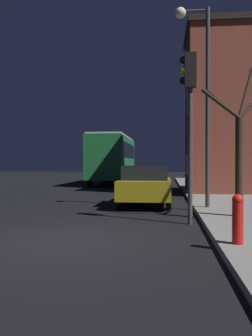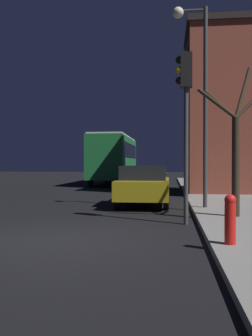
{
  "view_description": "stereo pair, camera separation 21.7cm",
  "coord_description": "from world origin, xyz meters",
  "px_view_note": "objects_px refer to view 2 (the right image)",
  "views": [
    {
      "loc": [
        2.19,
        -7.59,
        1.6
      ],
      "look_at": [
        0.09,
        12.2,
        1.35
      ],
      "focal_mm": 40.0,
      "sensor_mm": 36.0,
      "label": 1
    },
    {
      "loc": [
        2.4,
        -7.56,
        1.6
      ],
      "look_at": [
        0.09,
        12.2,
        1.35
      ],
      "focal_mm": 40.0,
      "sensor_mm": 36.0,
      "label": 2
    }
  ],
  "objects_px": {
    "bare_tree": "(235,147)",
    "car_mid_lane": "(152,177)",
    "streetlamp": "(197,78)",
    "bus": "(114,156)",
    "fire_hydrant": "(230,218)",
    "car_near_lane": "(144,185)",
    "traffic_light": "(185,102)"
  },
  "relations": [
    {
      "from": "bare_tree",
      "to": "fire_hydrant",
      "type": "xyz_separation_m",
      "value": [
        -0.71,
        -3.7,
        -1.43
      ]
    },
    {
      "from": "streetlamp",
      "to": "fire_hydrant",
      "type": "relative_size",
      "value": 7.36
    },
    {
      "from": "car_near_lane",
      "to": "car_mid_lane",
      "type": "xyz_separation_m",
      "value": [
        -0.17,
        9.55,
        -0.04
      ]
    },
    {
      "from": "bus",
      "to": "streetlamp",
      "type": "bearing_deg",
      "value": -72.0
    },
    {
      "from": "fire_hydrant",
      "to": "bare_tree",
      "type": "bearing_deg",
      "value": 79.1
    },
    {
      "from": "car_near_lane",
      "to": "fire_hydrant",
      "type": "height_order",
      "value": "car_near_lane"
    },
    {
      "from": "car_mid_lane",
      "to": "car_near_lane",
      "type": "bearing_deg",
      "value": -88.96
    },
    {
      "from": "bus",
      "to": "fire_hydrant",
      "type": "xyz_separation_m",
      "value": [
        5.36,
        -21.65,
        -1.55
      ]
    },
    {
      "from": "traffic_light",
      "to": "bus",
      "type": "distance_m",
      "value": 19.28
    },
    {
      "from": "traffic_light",
      "to": "fire_hydrant",
      "type": "distance_m",
      "value": 4.01
    },
    {
      "from": "streetlamp",
      "to": "traffic_light",
      "type": "relative_size",
      "value": 1.49
    },
    {
      "from": "bare_tree",
      "to": "bus",
      "type": "xyz_separation_m",
      "value": [
        -6.07,
        17.95,
        0.12
      ]
    },
    {
      "from": "car_near_lane",
      "to": "fire_hydrant",
      "type": "bearing_deg",
      "value": -74.26
    },
    {
      "from": "bus",
      "to": "car_mid_lane",
      "type": "bearing_deg",
      "value": -57.09
    },
    {
      "from": "bus",
      "to": "car_near_lane",
      "type": "bearing_deg",
      "value": -77.04
    },
    {
      "from": "car_near_lane",
      "to": "traffic_light",
      "type": "bearing_deg",
      "value": -72.47
    },
    {
      "from": "traffic_light",
      "to": "car_near_lane",
      "type": "height_order",
      "value": "traffic_light"
    },
    {
      "from": "streetlamp",
      "to": "bus",
      "type": "distance_m",
      "value": 16.92
    },
    {
      "from": "bus",
      "to": "fire_hydrant",
      "type": "relative_size",
      "value": 10.69
    },
    {
      "from": "fire_hydrant",
      "to": "car_near_lane",
      "type": "bearing_deg",
      "value": 105.74
    },
    {
      "from": "bare_tree",
      "to": "bus",
      "type": "height_order",
      "value": "bare_tree"
    },
    {
      "from": "traffic_light",
      "to": "bare_tree",
      "type": "relative_size",
      "value": 1.06
    },
    {
      "from": "streetlamp",
      "to": "bare_tree",
      "type": "relative_size",
      "value": 1.57
    },
    {
      "from": "bus",
      "to": "car_near_lane",
      "type": "distance_m",
      "value": 14.85
    },
    {
      "from": "traffic_light",
      "to": "car_mid_lane",
      "type": "xyz_separation_m",
      "value": [
        -1.52,
        13.82,
        -2.45
      ]
    },
    {
      "from": "car_near_lane",
      "to": "fire_hydrant",
      "type": "distance_m",
      "value": 7.53
    },
    {
      "from": "bare_tree",
      "to": "car_mid_lane",
      "type": "xyz_separation_m",
      "value": [
        -2.93,
        13.09,
        -1.29
      ]
    },
    {
      "from": "streetlamp",
      "to": "bus",
      "type": "relative_size",
      "value": 0.69
    },
    {
      "from": "bare_tree",
      "to": "car_near_lane",
      "type": "height_order",
      "value": "bare_tree"
    },
    {
      "from": "car_near_lane",
      "to": "bus",
      "type": "bearing_deg",
      "value": 102.96
    },
    {
      "from": "traffic_light",
      "to": "car_near_lane",
      "type": "relative_size",
      "value": 1.05
    },
    {
      "from": "streetlamp",
      "to": "bare_tree",
      "type": "height_order",
      "value": "streetlamp"
    }
  ]
}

